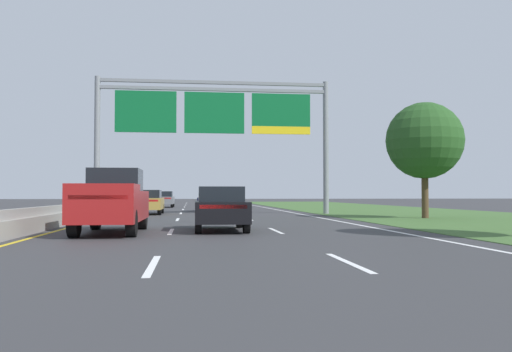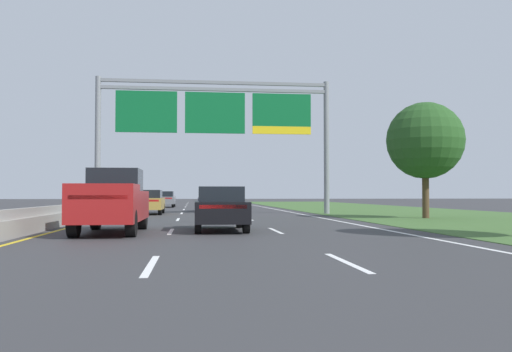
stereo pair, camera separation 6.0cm
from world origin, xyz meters
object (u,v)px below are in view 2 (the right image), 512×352
pickup_truck_red (112,201)px  car_grey_left_lane_sedan (165,199)px  car_black_centre_lane_sedan (220,208)px  car_navy_centre_lane_sedan (211,201)px  overhead_sign_gantry (215,118)px  car_gold_left_lane_sedan (149,202)px  roadside_tree_mid (425,141)px

pickup_truck_red → car_grey_left_lane_sedan: pickup_truck_red is taller
car_black_centre_lane_sedan → car_grey_left_lane_sedan: same height
car_black_centre_lane_sedan → car_navy_centre_lane_sedan: bearing=-0.5°
overhead_sign_gantry → car_grey_left_lane_sedan: size_ratio=3.41×
car_navy_centre_lane_sedan → car_gold_left_lane_sedan: size_ratio=1.01×
car_black_centre_lane_sedan → car_gold_left_lane_sedan: bearing=13.7°
car_grey_left_lane_sedan → car_gold_left_lane_sedan: (-0.12, -18.45, 0.00)m
pickup_truck_red → car_gold_left_lane_sedan: size_ratio=1.23×
car_black_centre_lane_sedan → car_grey_left_lane_sedan: bearing=6.5°
car_grey_left_lane_sedan → roadside_tree_mid: size_ratio=0.71×
car_gold_left_lane_sedan → roadside_tree_mid: size_ratio=0.70×
overhead_sign_gantry → car_grey_left_lane_sedan: bearing=101.9°
car_grey_left_lane_sedan → overhead_sign_gantry: bearing=-167.4°
pickup_truck_red → car_black_centre_lane_sedan: pickup_truck_red is taller
roadside_tree_mid → car_black_centre_lane_sedan: bearing=-144.0°
car_black_centre_lane_sedan → roadside_tree_mid: bearing=-53.6°
car_navy_centre_lane_sedan → car_grey_left_lane_sedan: 13.97m
overhead_sign_gantry → car_black_centre_lane_sedan: size_ratio=3.41×
car_grey_left_lane_sedan → car_navy_centre_lane_sedan: bearing=-162.6°
overhead_sign_gantry → car_gold_left_lane_sedan: bearing=167.0°
car_navy_centre_lane_sedan → overhead_sign_gantry: bearing=-177.6°
overhead_sign_gantry → pickup_truck_red: size_ratio=2.79×
pickup_truck_red → car_navy_centre_lane_sedan: pickup_truck_red is taller
car_navy_centre_lane_sedan → pickup_truck_red: bearing=171.3°
car_black_centre_lane_sedan → roadside_tree_mid: size_ratio=0.71×
overhead_sign_gantry → car_navy_centre_lane_sedan: (-0.08, 6.05, -5.38)m
roadside_tree_mid → car_gold_left_lane_sedan: bearing=152.6°
car_navy_centre_lane_sedan → car_grey_left_lane_sedan: size_ratio=1.01×
car_gold_left_lane_sedan → overhead_sign_gantry: bearing=-102.8°
overhead_sign_gantry → car_black_centre_lane_sedan: 16.16m
overhead_sign_gantry → car_black_centre_lane_sedan: overhead_sign_gantry is taller
car_navy_centre_lane_sedan → car_grey_left_lane_sedan: same height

